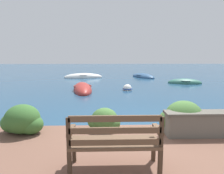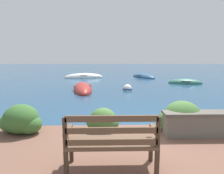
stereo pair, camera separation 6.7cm
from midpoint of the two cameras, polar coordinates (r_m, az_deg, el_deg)
name	(u,v)px [view 2 (the right image)]	position (r m, az deg, el deg)	size (l,w,h in m)	color
ground_plane	(141,133)	(5.32, 8.72, -12.86)	(80.00, 80.00, 0.00)	navy
park_bench	(112,140)	(3.13, 0.50, -15.03)	(1.40, 0.48, 0.93)	#433123
stone_wall	(206,124)	(4.91, 25.71, -9.42)	(1.91, 0.39, 0.55)	#666056
hedge_clump_far_left	(21,121)	(5.03, -24.30, -8.76)	(0.98, 0.71, 0.67)	#38662D
hedge_clump_left	(103,120)	(4.80, -2.33, -9.51)	(0.78, 0.56, 0.53)	#426B33
hedge_clump_centre	(181,118)	(4.94, 19.59, -8.45)	(1.07, 0.77, 0.73)	#426B33
rowboat_nearest	(83,90)	(11.28, -8.19, -0.73)	(1.52, 3.23, 0.76)	#9E2D28
rowboat_mid	(185,83)	(14.89, 20.30, 1.15)	(2.45, 1.43, 0.60)	#336B5B
rowboat_far	(84,77)	(17.62, -7.96, 2.82)	(3.40, 1.43, 0.72)	silver
rowboat_outer	(144,77)	(18.02, 9.12, 2.91)	(2.27, 3.12, 0.62)	#2D517A
mooring_buoy	(127,89)	(11.35, 4.61, -0.49)	(0.55, 0.55, 0.50)	white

